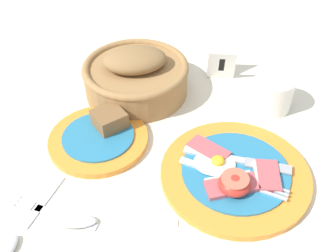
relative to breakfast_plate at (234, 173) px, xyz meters
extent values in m
plane|color=beige|center=(-0.10, 0.03, -0.01)|extent=(3.00, 3.00, 0.00)
cylinder|color=orange|center=(0.00, 0.00, 0.00)|extent=(0.25, 0.25, 0.01)
cylinder|color=teal|center=(0.00, 0.00, 0.00)|extent=(0.18, 0.18, 0.00)
cube|color=#BC5156|center=(0.05, -0.01, 0.01)|extent=(0.04, 0.07, 0.01)
cube|color=beige|center=(0.04, -0.01, 0.01)|extent=(0.02, 0.06, 0.01)
cube|color=#BC5156|center=(-0.01, -0.04, 0.01)|extent=(0.09, 0.06, 0.01)
cube|color=beige|center=(-0.01, -0.02, 0.01)|extent=(0.08, 0.04, 0.01)
cube|color=#BC5156|center=(-0.05, 0.04, 0.01)|extent=(0.08, 0.07, 0.01)
cube|color=beige|center=(-0.05, 0.03, 0.01)|extent=(0.06, 0.05, 0.01)
ellipsoid|color=red|center=(0.00, -0.04, 0.02)|extent=(0.05, 0.05, 0.03)
cylinder|color=#DB664C|center=(0.00, -0.04, 0.03)|extent=(0.04, 0.04, 0.00)
ellipsoid|color=white|center=(-0.03, 0.01, 0.01)|extent=(0.07, 0.06, 0.01)
ellipsoid|color=yellow|center=(-0.03, 0.01, 0.01)|extent=(0.02, 0.02, 0.01)
cube|color=silver|center=(-0.04, 0.00, 0.01)|extent=(0.11, 0.04, 0.00)
cube|color=silver|center=(0.03, -0.03, 0.01)|extent=(0.03, 0.02, 0.00)
cube|color=silver|center=(0.06, -0.05, 0.01)|extent=(0.04, 0.02, 0.00)
cube|color=silver|center=(0.06, -0.04, 0.01)|extent=(0.04, 0.02, 0.00)
cube|color=silver|center=(0.07, -0.03, 0.01)|extent=(0.04, 0.02, 0.00)
cube|color=silver|center=(-0.04, 0.03, 0.01)|extent=(0.11, 0.03, 0.00)
cube|color=#9EA0A5|center=(0.06, 0.02, 0.01)|extent=(0.08, 0.03, 0.00)
cylinder|color=orange|center=(-0.25, 0.06, 0.00)|extent=(0.18, 0.18, 0.01)
cylinder|color=teal|center=(-0.25, 0.06, 0.00)|extent=(0.13, 0.13, 0.00)
cube|color=brown|center=(-0.23, 0.09, 0.02)|extent=(0.08, 0.08, 0.03)
cylinder|color=white|center=(0.08, 0.20, 0.02)|extent=(0.08, 0.08, 0.07)
cylinder|color=white|center=(0.08, 0.20, 0.06)|extent=(0.06, 0.06, 0.01)
cylinder|color=olive|center=(-0.21, 0.22, 0.02)|extent=(0.22, 0.22, 0.06)
torus|color=olive|center=(-0.21, 0.22, 0.05)|extent=(0.22, 0.22, 0.02)
ellipsoid|color=olive|center=(-0.21, 0.22, 0.07)|extent=(0.15, 0.12, 0.04)
cube|color=white|center=(-0.03, 0.28, 0.03)|extent=(0.06, 0.02, 0.07)
cube|color=white|center=(-0.03, 0.31, 0.03)|extent=(0.06, 0.02, 0.07)
cube|color=black|center=(-0.03, 0.28, 0.03)|extent=(0.01, 0.01, 0.04)
cube|color=silver|center=(-0.14, -0.11, -0.01)|extent=(0.11, 0.02, 0.01)
ellipsoid|color=silver|center=(-0.24, -0.12, 0.00)|extent=(0.07, 0.03, 0.01)
cube|color=silver|center=(-0.30, -0.09, -0.01)|extent=(0.04, 0.11, 0.01)
cube|color=silver|center=(-0.26, -0.11, -0.01)|extent=(0.11, 0.04, 0.01)
cube|color=silver|center=(-0.33, -0.10, -0.01)|extent=(0.03, 0.02, 0.01)
cube|color=silver|center=(-0.36, -0.08, -0.01)|extent=(0.04, 0.01, 0.00)
cube|color=silver|center=(-0.36, -0.09, -0.01)|extent=(0.04, 0.01, 0.00)
cube|color=silver|center=(-0.37, -0.10, -0.01)|extent=(0.04, 0.01, 0.00)
camera|label=1|loc=(-0.06, -0.45, 0.50)|focal=42.00mm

